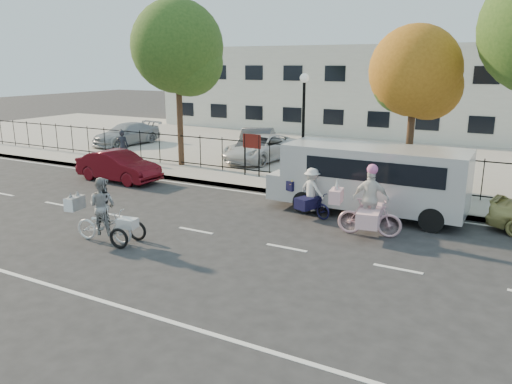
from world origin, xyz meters
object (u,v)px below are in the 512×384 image
Objects in this scene: zebra_trike at (104,217)px; lot_car_b at (261,148)px; bull_bike at (311,197)px; lot_car_a at (127,134)px; lamppost at (304,109)px; white_van at (371,177)px; unicorn_bike at (369,210)px; pedestrian at (123,146)px; lot_car_c at (256,143)px; red_sedan at (119,166)px.

lot_car_b is (-1.40, 11.97, 0.08)m from zebra_trike.
bull_bike is 16.78m from lot_car_a.
lot_car_a is (-13.01, 3.85, -2.33)m from lamppost.
lamppost is 0.68× the size of white_van.
unicorn_bike is 14.36m from pedestrian.
bull_bike is 9.92m from lot_car_c.
red_sedan is at bearing -177.89° from white_van.
white_van is 13.25m from pedestrian.
pedestrian is at bearing -41.47° from lot_car_a.
pedestrian is 0.34× the size of lot_car_b.
white_van is at bearing -85.38° from red_sedan.
zebra_trike is at bearing -137.07° from red_sedan.
lamppost is 6.71m from unicorn_bike.
bull_bike is 0.39× the size of lot_car_b.
white_van is 1.37× the size of lot_car_b.
red_sedan is 3.66m from pedestrian.
lamppost reaches higher than lot_car_b.
unicorn_bike is 11.10m from lot_car_b.
lot_car_b is (5.88, 3.41, -0.14)m from pedestrian.
lot_car_a is at bearing -177.25° from lot_car_b.
unicorn_bike reaches higher than pedestrian.
red_sedan is 7.52m from lot_car_c.
lamppost is 2.00× the size of zebra_trike.
lamppost is 4.90m from bull_bike.
pedestrian reaches higher than lot_car_c.
bull_bike is at bearing -49.18° from zebra_trike.
lamppost reaches higher than lot_car_a.
lot_car_a is at bearing -70.08° from pedestrian.
zebra_trike is 1.39× the size of pedestrian.
lot_car_a is at bearing 42.95° from red_sedan.
red_sedan is at bearing -41.76° from lot_car_a.
lot_car_b reaches higher than lot_car_a.
bull_bike is at bearing -62.64° from lamppost.
unicorn_bike is at bearing -66.12° from lot_car_c.
white_van is 17.76m from lot_car_a.
bull_bike is 2.07m from white_van.
zebra_trike is at bearing 113.79° from unicorn_bike.
red_sedan is 2.48× the size of pedestrian.
lot_car_a is 8.72m from lot_car_c.
lot_car_a is at bearing 31.11° from zebra_trike.
zebra_trike is at bearing -100.93° from lot_car_c.
lot_car_b is at bearing -68.50° from lot_car_c.
lot_car_c is (-0.67, 0.75, 0.08)m from lot_car_b.
white_van is at bearing -32.27° from lot_car_b.
lot_car_c is at bearing -162.32° from pedestrian.
zebra_trike is 0.50× the size of lot_car_a.
white_van is (1.59, 1.18, 0.60)m from bull_bike.
lamppost reaches higher than bull_bike.
lot_car_c is at bearing 138.38° from lot_car_b.
unicorn_bike is 19.17m from lot_car_a.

